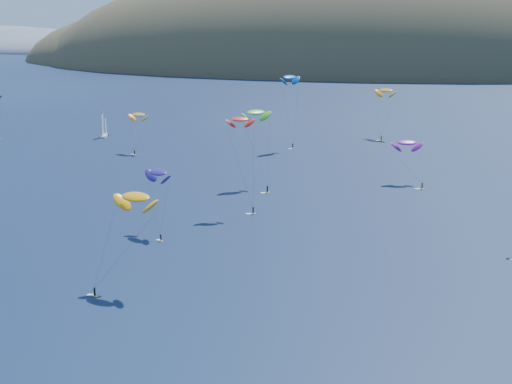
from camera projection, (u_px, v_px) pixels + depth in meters
name	position (u px, v px, depth m)	size (l,w,h in m)	color
island	(392.00, 77.00, 624.77)	(730.00, 300.00, 210.00)	#3D3526
sailboat	(104.00, 135.00, 285.04)	(8.73, 7.50, 10.55)	silver
kitesurfer_1	(138.00, 115.00, 254.17)	(8.59, 9.75, 15.46)	yellow
kitesurfer_2	(136.00, 197.00, 132.45)	(11.45, 12.38, 19.35)	yellow
kitesurfer_3	(256.00, 112.00, 207.05)	(10.65, 16.18, 23.48)	yellow
kitesurfer_4	(290.00, 77.00, 259.45)	(9.08, 10.12, 28.31)	yellow
kitesurfer_6	(407.00, 143.00, 211.03)	(9.98, 12.07, 14.24)	yellow
kitesurfer_9	(240.00, 120.00, 179.54)	(8.63, 7.59, 25.32)	yellow
kitesurfer_10	(158.00, 172.00, 164.82)	(9.01, 13.13, 16.13)	yellow
kitesurfer_11	(386.00, 90.00, 282.47)	(10.07, 16.31, 20.89)	yellow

